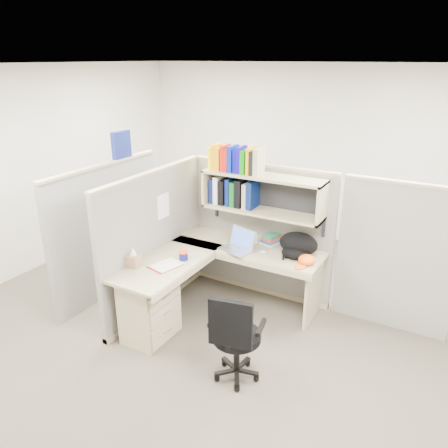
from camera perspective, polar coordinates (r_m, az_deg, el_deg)
The scene contains 14 objects.
ground at distance 4.94m, azimuth -0.02°, elevation -13.07°, with size 6.00×6.00×0.00m, color #3A352D.
room_shell at distance 4.25m, azimuth -0.02°, elevation 5.34°, with size 6.00×6.00×6.00m.
cubicle at distance 5.02m, azimuth -1.13°, elevation -0.72°, with size 3.79×1.84×1.95m.
desk at distance 4.69m, azimuth -6.16°, elevation -8.88°, with size 1.74×1.75×0.73m.
laptop at distance 4.86m, azimuth 1.51°, elevation -2.20°, with size 0.35×0.35×0.25m, color #B5B5BA, non-canonical shape.
backpack at distance 4.80m, azimuth 9.46°, elevation -2.77°, with size 0.43×0.33×0.25m, color black, non-canonical shape.
orange_cap at distance 4.67m, azimuth 10.78°, elevation -4.60°, with size 0.18×0.21×0.10m, color orange, non-canonical shape.
snack_canister at distance 4.70m, azimuth -5.32°, elevation -4.11°, with size 0.10×0.10×0.10m.
tissue_box at distance 4.61m, azimuth -11.76°, elevation -4.24°, with size 0.13×0.13×0.21m, color #A0755B, non-canonical shape.
mouse at distance 4.86m, azimuth 5.14°, elevation -3.66°, with size 0.08×0.06×0.03m, color #97BAD6.
paper_cup at distance 5.14m, azimuth 4.05°, elevation -1.84°, with size 0.06×0.06×0.09m, color white.
book_stack at distance 5.11m, azimuth 6.19°, elevation -1.93°, with size 0.17×0.23×0.11m, color gray, non-canonical shape.
loose_paper at distance 4.62m, azimuth -7.52°, elevation -5.31°, with size 0.23×0.30×0.00m, color white, non-canonical shape.
task_chair at distance 4.05m, azimuth 1.50°, elevation -16.15°, with size 0.51×0.47×0.91m.
Camera 1 is at (2.01, -3.56, 2.77)m, focal length 35.00 mm.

